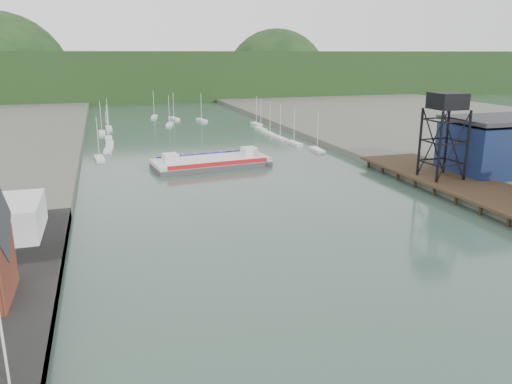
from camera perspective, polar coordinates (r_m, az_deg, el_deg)
east_pier at (r=93.81m, az=25.95°, el=-0.37°), size 14.00×70.00×2.45m
flagpole at (r=35.87m, az=-26.85°, el=-15.65°), size 0.16×0.16×12.00m
lift_tower at (r=99.86m, az=20.99°, el=9.12°), size 6.50×6.50×16.00m
blue_shed at (r=112.18m, az=26.04°, el=4.73°), size 20.50×14.50×11.30m
marina_sailboats at (r=162.96m, az=-7.69°, el=6.72°), size 57.71×92.65×0.90m
distant_hills at (r=322.90m, az=-13.46°, el=12.59°), size 500.00×120.00×80.00m
chain_ferry at (r=114.90m, az=-5.14°, el=3.45°), size 27.38×13.70×3.78m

